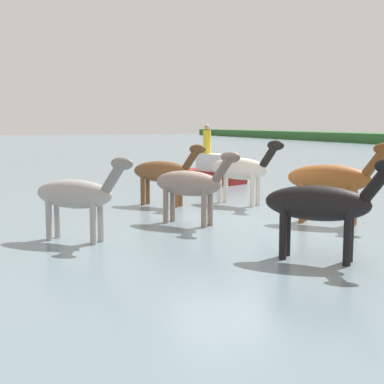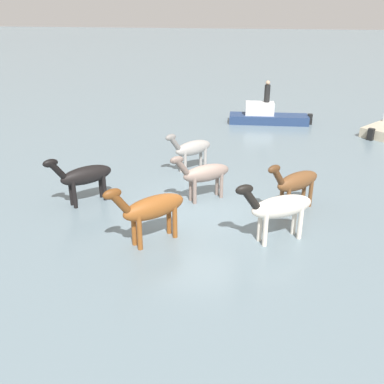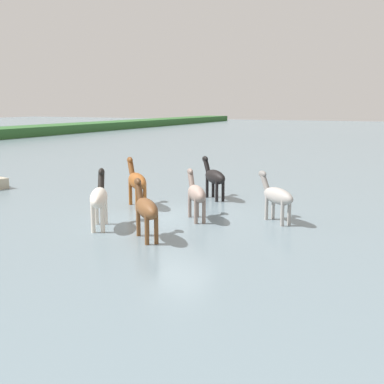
{
  "view_description": "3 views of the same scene",
  "coord_description": "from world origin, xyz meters",
  "px_view_note": "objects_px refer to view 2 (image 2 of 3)",
  "views": [
    {
      "loc": [
        11.61,
        -5.07,
        2.36
      ],
      "look_at": [
        0.03,
        -0.83,
        0.8
      ],
      "focal_mm": 50.31,
      "sensor_mm": 36.0,
      "label": 1
    },
    {
      "loc": [
        -2.06,
        13.1,
        6.36
      ],
      "look_at": [
        0.01,
        0.97,
        1.03
      ],
      "focal_mm": 41.12,
      "sensor_mm": 36.0,
      "label": 2
    },
    {
      "loc": [
        -16.05,
        -8.28,
        4.19
      ],
      "look_at": [
        0.48,
        -0.36,
        0.9
      ],
      "focal_mm": 46.08,
      "sensor_mm": 36.0,
      "label": 3
    }
  ],
  "objects_px": {
    "horse_lead": "(84,176)",
    "boat_dinghy_port": "(267,118)",
    "horse_rear_stallion": "(279,207)",
    "person_helmsman_aft": "(267,92)",
    "horse_dun_straggler": "(151,208)",
    "horse_dark_mare": "(204,174)",
    "horse_chestnut_trailing": "(192,148)",
    "horse_gray_outer": "(296,182)"
  },
  "relations": [
    {
      "from": "horse_lead",
      "to": "boat_dinghy_port",
      "type": "xyz_separation_m",
      "value": [
        -5.96,
        -12.06,
        -0.69
      ]
    },
    {
      "from": "horse_rear_stallion",
      "to": "boat_dinghy_port",
      "type": "relative_size",
      "value": 0.49
    },
    {
      "from": "horse_lead",
      "to": "boat_dinghy_port",
      "type": "relative_size",
      "value": 0.41
    },
    {
      "from": "horse_rear_stallion",
      "to": "person_helmsman_aft",
      "type": "relative_size",
      "value": 1.93
    },
    {
      "from": "horse_dun_straggler",
      "to": "person_helmsman_aft",
      "type": "relative_size",
      "value": 1.73
    },
    {
      "from": "horse_dark_mare",
      "to": "horse_dun_straggler",
      "type": "xyz_separation_m",
      "value": [
        1.04,
        3.18,
        0.1
      ]
    },
    {
      "from": "horse_chestnut_trailing",
      "to": "boat_dinghy_port",
      "type": "height_order",
      "value": "horse_chestnut_trailing"
    },
    {
      "from": "horse_gray_outer",
      "to": "boat_dinghy_port",
      "type": "xyz_separation_m",
      "value": [
        1.04,
        -11.38,
        -0.68
      ]
    },
    {
      "from": "boat_dinghy_port",
      "to": "person_helmsman_aft",
      "type": "xyz_separation_m",
      "value": [
        0.08,
        -0.12,
        1.42
      ]
    },
    {
      "from": "horse_rear_stallion",
      "to": "boat_dinghy_port",
      "type": "xyz_separation_m",
      "value": [
        0.47,
        -13.58,
        -0.74
      ]
    },
    {
      "from": "horse_dark_mare",
      "to": "boat_dinghy_port",
      "type": "bearing_deg",
      "value": -138.11
    },
    {
      "from": "horse_chestnut_trailing",
      "to": "horse_gray_outer",
      "type": "height_order",
      "value": "horse_gray_outer"
    },
    {
      "from": "horse_lead",
      "to": "person_helmsman_aft",
      "type": "bearing_deg",
      "value": -162.13
    },
    {
      "from": "horse_gray_outer",
      "to": "horse_dark_mare",
      "type": "bearing_deg",
      "value": -50.61
    },
    {
      "from": "horse_chestnut_trailing",
      "to": "horse_gray_outer",
      "type": "relative_size",
      "value": 1.0
    },
    {
      "from": "horse_chestnut_trailing",
      "to": "horse_dark_mare",
      "type": "bearing_deg",
      "value": 59.99
    },
    {
      "from": "horse_dark_mare",
      "to": "person_helmsman_aft",
      "type": "xyz_separation_m",
      "value": [
        -1.94,
        -11.21,
        0.76
      ]
    },
    {
      "from": "boat_dinghy_port",
      "to": "person_helmsman_aft",
      "type": "height_order",
      "value": "person_helmsman_aft"
    },
    {
      "from": "horse_dark_mare",
      "to": "horse_gray_outer",
      "type": "bearing_deg",
      "value": 136.82
    },
    {
      "from": "horse_dun_straggler",
      "to": "boat_dinghy_port",
      "type": "relative_size",
      "value": 0.44
    },
    {
      "from": "horse_dark_mare",
      "to": "boat_dinghy_port",
      "type": "relative_size",
      "value": 0.43
    },
    {
      "from": "horse_gray_outer",
      "to": "person_helmsman_aft",
      "type": "distance_m",
      "value": 11.58
    },
    {
      "from": "horse_chestnut_trailing",
      "to": "horse_dark_mare",
      "type": "distance_m",
      "value": 2.9
    },
    {
      "from": "horse_chestnut_trailing",
      "to": "boat_dinghy_port",
      "type": "distance_m",
      "value": 8.87
    },
    {
      "from": "boat_dinghy_port",
      "to": "horse_chestnut_trailing",
      "type": "bearing_deg",
      "value": 67.02
    },
    {
      "from": "horse_lead",
      "to": "boat_dinghy_port",
      "type": "height_order",
      "value": "horse_lead"
    },
    {
      "from": "horse_dark_mare",
      "to": "horse_dun_straggler",
      "type": "bearing_deg",
      "value": 34.08
    },
    {
      "from": "horse_chestnut_trailing",
      "to": "horse_lead",
      "type": "xyz_separation_m",
      "value": [
        3.03,
        3.71,
        0.04
      ]
    },
    {
      "from": "person_helmsman_aft",
      "to": "horse_dark_mare",
      "type": "bearing_deg",
      "value": 80.2
    },
    {
      "from": "horse_rear_stallion",
      "to": "horse_dark_mare",
      "type": "bearing_deg",
      "value": -75.71
    },
    {
      "from": "horse_lead",
      "to": "horse_gray_outer",
      "type": "relative_size",
      "value": 1.02
    },
    {
      "from": "horse_gray_outer",
      "to": "boat_dinghy_port",
      "type": "relative_size",
      "value": 0.4
    },
    {
      "from": "horse_dark_mare",
      "to": "horse_lead",
      "type": "distance_m",
      "value": 4.06
    },
    {
      "from": "horse_rear_stallion",
      "to": "horse_dun_straggler",
      "type": "relative_size",
      "value": 1.12
    },
    {
      "from": "horse_chestnut_trailing",
      "to": "person_helmsman_aft",
      "type": "height_order",
      "value": "person_helmsman_aft"
    },
    {
      "from": "horse_gray_outer",
      "to": "person_helmsman_aft",
      "type": "relative_size",
      "value": 1.59
    },
    {
      "from": "horse_dark_mare",
      "to": "horse_rear_stallion",
      "type": "relative_size",
      "value": 0.87
    },
    {
      "from": "boat_dinghy_port",
      "to": "person_helmsman_aft",
      "type": "distance_m",
      "value": 1.43
    },
    {
      "from": "horse_dark_mare",
      "to": "boat_dinghy_port",
      "type": "distance_m",
      "value": 11.3
    },
    {
      "from": "horse_lead",
      "to": "horse_dark_mare",
      "type": "bearing_deg",
      "value": 147.38
    },
    {
      "from": "horse_lead",
      "to": "horse_rear_stallion",
      "type": "bearing_deg",
      "value": 120.37
    },
    {
      "from": "person_helmsman_aft",
      "to": "horse_gray_outer",
      "type": "bearing_deg",
      "value": 95.57
    }
  ]
}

